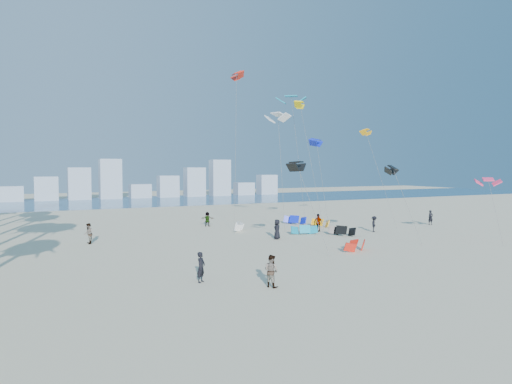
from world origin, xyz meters
name	(u,v)px	position (x,y,z in m)	size (l,w,h in m)	color
ground	(338,291)	(0.00, 0.00, 0.00)	(220.00, 220.00, 0.00)	beige
ocean	(112,202)	(0.00, 72.00, 0.01)	(220.00, 220.00, 0.00)	navy
kitesurfer_near	(201,267)	(-5.98, 4.98, 0.88)	(0.64, 0.42, 1.76)	black
kitesurfer_mid	(271,271)	(-2.86, 2.25, 0.90)	(0.88, 0.68, 1.81)	gray
kitesurfers_far	(267,224)	(6.93, 21.40, 0.87)	(37.82, 13.16, 1.84)	black
grounded_kites	(306,228)	(10.68, 20.05, 0.43)	(11.34, 19.37, 0.94)	#0E86AA
flying_kites	(308,119)	(12.19, 22.08, 11.78)	(21.41, 25.05, 17.34)	black
distant_skyline	(98,184)	(-1.19, 82.00, 3.09)	(85.00, 3.00, 8.40)	#9EADBF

